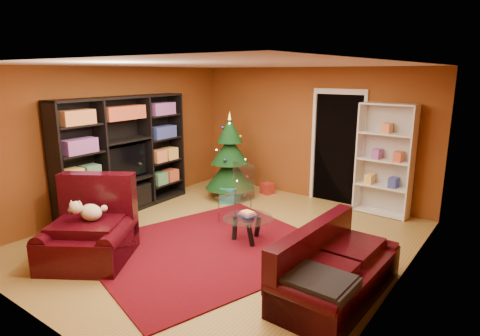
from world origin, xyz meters
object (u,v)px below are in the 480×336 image
Objects in this scene: sofa at (338,263)px; dog at (91,212)px; media_unit at (124,155)px; white_bookshelf at (384,160)px; gift_box_red at (267,188)px; christmas_tree at (230,157)px; acrylic_chair at (235,198)px; armchair at (87,229)px; coffee_table at (248,229)px; gift_box_teal at (230,195)px; rug at (208,248)px; gift_box_green at (238,192)px.

dog is at bearing 111.72° from sofa.
media_unit is 4.62m from white_bookshelf.
gift_box_red is 0.12× the size of sofa.
christmas_tree is 1.94× the size of acrylic_chair.
coffee_table is (1.36, 1.80, -0.26)m from armchair.
media_unit is 8.70× the size of gift_box_teal.
acrylic_chair is (0.95, -1.09, -0.40)m from christmas_tree.
gift_box_green reaches higher than rug.
media_unit is 6.82× the size of dog.
coffee_table is at bearing 60.71° from rug.
rug is at bearing -66.98° from acrylic_chair.
media_unit reaches higher than gift_box_teal.
dog is (-1.03, -1.18, 0.67)m from rug.
coffee_table is (1.09, -2.26, 0.08)m from gift_box_red.
gift_box_green is at bearing 57.84° from armchair.
rug is at bearing -74.44° from gift_box_red.
gift_box_teal is at bearing 138.93° from acrylic_chair.
white_bookshelf reaches higher than gift_box_teal.
dog is 2.24m from coffee_table.
armchair is (-1.05, -1.25, 0.45)m from rug.
gift_box_teal is at bearing 119.29° from rug.
christmas_tree is 5.63× the size of gift_box_teal.
white_bookshelf is at bearing 53.77° from acrylic_chair.
dog is 0.22× the size of sofa.
white_bookshelf is at bearing 25.35° from armchair.
rug is at bearing -119.29° from coffee_table.
christmas_tree is at bearing -160.29° from white_bookshelf.
armchair is at bearing -130.05° from rug.
dog is (0.01, 0.07, 0.22)m from armchair.
sofa is (0.47, -3.03, -0.60)m from white_bookshelf.
white_bookshelf reaches higher than sofa.
gift_box_teal is 1.38× the size of gift_box_red.
coffee_table reaches higher than gift_box_green.
white_bookshelf is 4.89m from dog.
sofa is (3.05, 1.18, -0.06)m from armchair.
acrylic_chair reaches higher than dog.
gift_box_red is at bearing 112.45° from acrylic_chair.
acrylic_chair is (0.74, 2.21, -0.22)m from dog.
sofa is (4.29, -0.44, -0.65)m from media_unit.
media_unit reaches higher than coffee_table.
dog reaches higher than sofa.
christmas_tree is 3.94m from sofa.
rug is 3.48m from white_bookshelf.
gift_box_teal is 0.34× the size of acrylic_chair.
christmas_tree is (-1.24, 2.12, 0.85)m from rug.
christmas_tree reaches higher than gift_box_red.
rug is 1.16m from acrylic_chair.
dog is at bearing -119.08° from white_bookshelf.
media_unit is 2.13m from armchair.
christmas_tree is at bearing -149.31° from gift_box_green.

